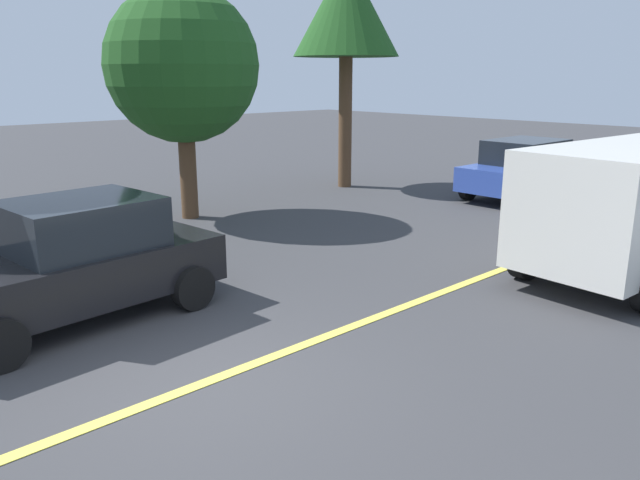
% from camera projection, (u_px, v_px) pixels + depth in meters
% --- Properties ---
extents(ground_plane, '(80.00, 80.00, 0.00)m').
position_uv_depth(ground_plane, '(201.00, 385.00, 6.80)').
color(ground_plane, '#38383A').
extents(lane_marking_centre, '(28.00, 0.16, 0.01)m').
position_uv_depth(lane_marking_centre, '(383.00, 315.00, 8.77)').
color(lane_marking_centre, '#E0D14C').
extents(car_black_mid_road, '(4.05, 2.26, 1.66)m').
position_uv_depth(car_black_mid_road, '(75.00, 261.00, 8.48)').
color(car_black_mid_road, black).
rests_on(car_black_mid_road, ground_plane).
extents(car_blue_approaching, '(4.45, 2.00, 1.60)m').
position_uv_depth(car_blue_approaching, '(527.00, 168.00, 17.04)').
color(car_blue_approaching, '#2D479E').
rests_on(car_blue_approaching, ground_plane).
extents(tree_left_verge, '(3.47, 3.47, 5.23)m').
position_uv_depth(tree_left_verge, '(182.00, 66.00, 13.91)').
color(tree_left_verge, '#513823').
rests_on(tree_left_verge, ground_plane).
extents(tree_centre_verge, '(3.07, 3.07, 6.53)m').
position_uv_depth(tree_centre_verge, '(346.00, 9.00, 17.64)').
color(tree_centre_verge, '#513823').
rests_on(tree_centre_verge, ground_plane).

